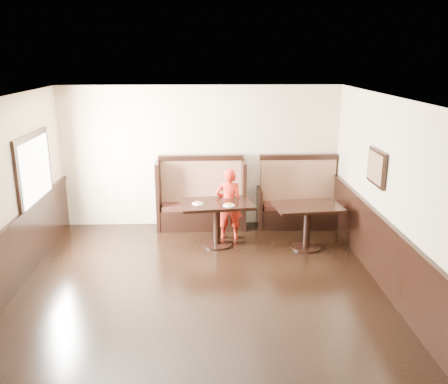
{
  "coord_description": "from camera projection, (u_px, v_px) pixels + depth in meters",
  "views": [
    {
      "loc": [
        0.1,
        -5.75,
        3.37
      ],
      "look_at": [
        0.42,
        2.35,
        1.0
      ],
      "focal_mm": 38.0,
      "sensor_mm": 36.0,
      "label": 1
    }
  ],
  "objects": [
    {
      "name": "pizza_plate_left",
      "position": [
        198.0,
        203.0,
        8.39
      ],
      "size": [
        0.2,
        0.2,
        0.04
      ],
      "color": "white",
      "rests_on": "table_main"
    },
    {
      "name": "booth_neighbor",
      "position": [
        298.0,
        203.0,
        9.56
      ],
      "size": [
        1.65,
        0.72,
        1.45
      ],
      "color": "black",
      "rests_on": "ground"
    },
    {
      "name": "ground",
      "position": [
        200.0,
        311.0,
        6.46
      ],
      "size": [
        7.0,
        7.0,
        0.0
      ],
      "primitive_type": "plane",
      "color": "black",
      "rests_on": "ground"
    },
    {
      "name": "pizza_plate_right",
      "position": [
        229.0,
        205.0,
        8.29
      ],
      "size": [
        0.2,
        0.2,
        0.04
      ],
      "color": "white",
      "rests_on": "table_main"
    },
    {
      "name": "room_shell",
      "position": [
        178.0,
        258.0,
        6.53
      ],
      "size": [
        7.0,
        7.0,
        7.0
      ],
      "color": "#C9B592",
      "rests_on": "ground"
    },
    {
      "name": "table_main",
      "position": [
        217.0,
        213.0,
        8.52
      ],
      "size": [
        1.37,
        0.95,
        0.82
      ],
      "rotation": [
        0.0,
        0.0,
        0.12
      ],
      "color": "black",
      "rests_on": "ground"
    },
    {
      "name": "table_neighbor",
      "position": [
        307.0,
        216.0,
        8.4
      ],
      "size": [
        1.23,
        0.88,
        0.81
      ],
      "rotation": [
        0.0,
        0.0,
        0.11
      ],
      "color": "black",
      "rests_on": "ground"
    },
    {
      "name": "booth_main",
      "position": [
        201.0,
        202.0,
        9.48
      ],
      "size": [
        1.75,
        0.72,
        1.45
      ],
      "color": "black",
      "rests_on": "ground"
    },
    {
      "name": "child",
      "position": [
        229.0,
        204.0,
        8.81
      ],
      "size": [
        0.51,
        0.35,
        1.37
      ],
      "primitive_type": "imported",
      "rotation": [
        0.0,
        0.0,
        3.1
      ],
      "color": "red",
      "rests_on": "ground"
    }
  ]
}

